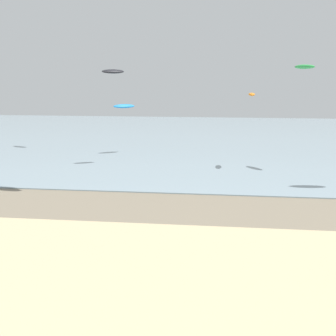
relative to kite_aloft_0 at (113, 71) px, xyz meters
The scene contains 6 objects.
wet_sand_strip 17.56m from the kite_aloft_0, 69.74° to the right, with size 120.00×7.50×0.01m, color #7A6D59.
sea 27.57m from the kite_aloft_0, 78.80° to the left, with size 160.00×70.00×0.10m, color #7F939E.
kite_aloft_0 is the anchor object (origin of this frame).
kite_aloft_2 18.79m from the kite_aloft_0, ahead, with size 2.46×0.79×0.39m, color green.
kite_aloft_4 8.65m from the kite_aloft_0, 94.87° to the left, with size 2.69×0.86×0.43m, color #2384D1.
kite_aloft_5 14.17m from the kite_aloft_0, ahead, with size 2.00×0.64×0.32m, color orange.
Camera 1 is at (6.07, -5.08, 9.37)m, focal length 46.17 mm.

